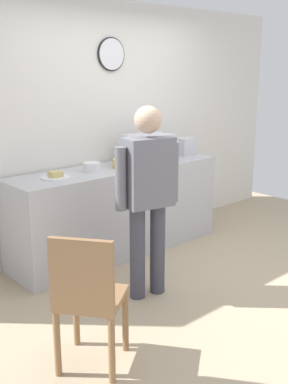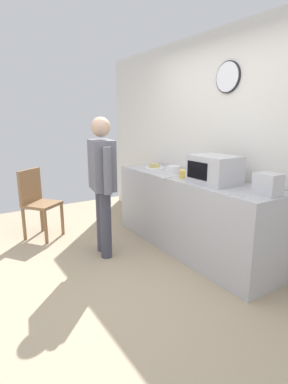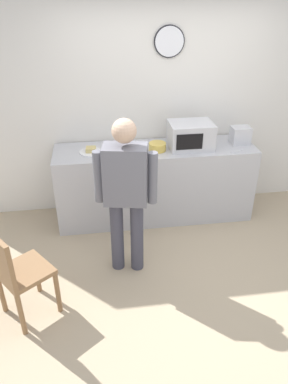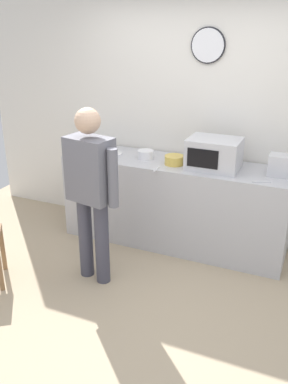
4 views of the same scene
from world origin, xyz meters
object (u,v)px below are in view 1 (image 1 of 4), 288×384
at_px(fork_utensil, 193,159).
at_px(spoon_utensil, 128,172).
at_px(toaster, 185,146).
at_px(sandwich_plate, 56,176).
at_px(wooden_chair, 88,296).
at_px(person_standing, 148,189).
at_px(salad_bowl, 122,163).
at_px(microwave, 148,149).
at_px(cereal_bowl, 92,167).

xyz_separation_m(fork_utensil, spoon_utensil, (-1.00, -0.05, 0.00)).
distance_m(toaster, fork_utensil, 0.30).
height_order(sandwich_plate, toaster, toaster).
distance_m(toaster, wooden_chair, 2.93).
relative_size(spoon_utensil, person_standing, 0.10).
bearing_deg(salad_bowl, spoon_utensil, -115.93).
bearing_deg(spoon_utensil, person_standing, -117.44).
height_order(sandwich_plate, spoon_utensil, sandwich_plate).
xyz_separation_m(sandwich_plate, spoon_utensil, (0.65, -0.26, -0.02)).
relative_size(toaster, person_standing, 0.14).
bearing_deg(person_standing, wooden_chair, -151.85).
bearing_deg(fork_utensil, person_standing, -151.86).
relative_size(sandwich_plate, wooden_chair, 0.28).
distance_m(microwave, sandwich_plate, 1.16).
xyz_separation_m(microwave, spoon_utensil, (-0.50, -0.25, -0.15)).
height_order(toaster, spoon_utensil, toaster).
bearing_deg(toaster, person_standing, -146.60).
bearing_deg(person_standing, salad_bowl, 62.93).
bearing_deg(microwave, salad_bowl, -175.13).
distance_m(toaster, spoon_utensil, 1.17).
distance_m(fork_utensil, wooden_chair, 2.68).
height_order(spoon_utensil, wooden_chair, wooden_chair).
xyz_separation_m(person_standing, wooden_chair, (-0.99, -0.53, -0.42)).
height_order(sandwich_plate, fork_utensil, sandwich_plate).
height_order(sandwich_plate, wooden_chair, sandwich_plate).
xyz_separation_m(sandwich_plate, cereal_bowl, (0.42, 0.01, 0.03)).
bearing_deg(cereal_bowl, spoon_utensil, -49.19).
distance_m(salad_bowl, spoon_utensil, 0.25).
xyz_separation_m(toaster, fork_utensil, (-0.13, -0.25, -0.10)).
bearing_deg(person_standing, microwave, 47.38).
height_order(salad_bowl, toaster, toaster).
distance_m(sandwich_plate, toaster, 1.78).
height_order(cereal_bowl, toaster, toaster).
xyz_separation_m(salad_bowl, wooden_chair, (-1.44, -1.41, -0.45)).
relative_size(microwave, toaster, 2.27).
distance_m(sandwich_plate, spoon_utensil, 0.70).
xyz_separation_m(salad_bowl, toaster, (1.02, 0.09, 0.05)).
xyz_separation_m(sandwich_plate, toaster, (1.78, 0.05, 0.08)).
bearing_deg(sandwich_plate, fork_utensil, -7.13).
relative_size(spoon_utensil, wooden_chair, 0.18).
distance_m(sandwich_plate, fork_utensil, 1.67).
height_order(sandwich_plate, salad_bowl, salad_bowl).
relative_size(microwave, cereal_bowl, 2.97).
bearing_deg(fork_utensil, microwave, 158.17).
height_order(fork_utensil, person_standing, person_standing).
xyz_separation_m(sandwich_plate, salad_bowl, (0.76, -0.04, 0.03)).
distance_m(salad_bowl, fork_utensil, 0.91).
distance_m(spoon_utensil, person_standing, 0.75).
xyz_separation_m(spoon_utensil, wooden_chair, (-1.33, -1.20, -0.40)).
bearing_deg(wooden_chair, spoon_utensil, 41.90).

